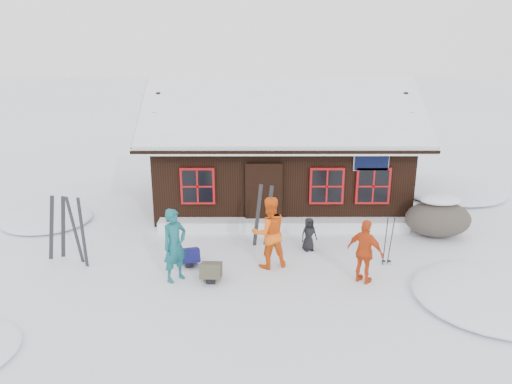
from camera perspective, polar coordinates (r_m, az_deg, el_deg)
ground at (r=13.26m, az=-2.87°, el=-7.97°), size 120.00×120.00×0.00m
mountain_hut at (r=17.46m, az=2.73°, el=3.82°), size 8.90×6.09×4.42m
snow_drift at (r=15.27m, az=3.15°, el=-3.73°), size 7.60×0.60×0.35m
snow_mounds at (r=14.99m, az=3.80°, el=-4.89°), size 20.60×13.20×0.48m
skier_teal at (r=12.12m, az=-9.28°, el=-6.03°), size 0.77×0.78×1.82m
skier_orange_left at (r=12.65m, az=1.51°, el=-4.63°), size 1.08×0.95×1.88m
skier_orange_right at (r=12.18m, az=12.37°, el=-6.69°), size 0.97×0.88×1.59m
skier_crouched at (r=13.82m, az=6.06°, el=-4.82°), size 0.54×0.44×0.94m
boulder at (r=15.65m, az=20.08°, el=-2.76°), size 1.91×1.43×1.12m
ski_pair_left at (r=14.16m, az=-21.75°, el=-3.85°), size 0.60×0.19×1.79m
ski_pair_mid at (r=13.62m, az=-19.60°, el=-4.30°), size 0.55×0.37×1.85m
ski_pair_right at (r=13.92m, az=0.81°, el=-2.79°), size 0.59×0.16×1.84m
ski_poles at (r=13.32m, az=14.86°, el=-5.47°), size 0.24×0.12×1.35m
backpack_blue at (r=13.16m, az=-7.54°, el=-7.52°), size 0.60×0.71×0.34m
backpack_olive at (r=12.30m, az=-5.13°, el=-9.26°), size 0.51×0.66×0.35m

